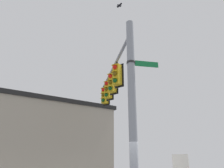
% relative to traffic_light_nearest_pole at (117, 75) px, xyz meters
% --- Properties ---
extents(signal_pole, '(0.29, 0.29, 7.27)m').
position_rel_traffic_light_nearest_pole_xyz_m(signal_pole, '(-1.80, 1.56, -2.27)').
color(signal_pole, gray).
rests_on(signal_pole, ground).
extents(mast_arm, '(5.07, 4.46, 0.14)m').
position_rel_traffic_light_nearest_pole_xyz_m(mast_arm, '(0.69, -0.62, 0.77)').
color(mast_arm, gray).
extents(traffic_light_nearest_pole, '(0.54, 0.49, 1.31)m').
position_rel_traffic_light_nearest_pole_xyz_m(traffic_light_nearest_pole, '(0.00, 0.00, 0.00)').
color(traffic_light_nearest_pole, black).
extents(traffic_light_mid_inner, '(0.54, 0.49, 1.31)m').
position_rel_traffic_light_nearest_pole_xyz_m(traffic_light_mid_inner, '(0.91, -0.80, 0.00)').
color(traffic_light_mid_inner, black).
extents(traffic_light_mid_outer, '(0.54, 0.49, 1.31)m').
position_rel_traffic_light_nearest_pole_xyz_m(traffic_light_mid_outer, '(1.82, -1.59, 0.00)').
color(traffic_light_mid_outer, black).
extents(traffic_light_arm_end, '(0.54, 0.49, 1.31)m').
position_rel_traffic_light_nearest_pole_xyz_m(traffic_light_arm_end, '(2.73, -2.39, 0.00)').
color(traffic_light_arm_end, black).
extents(street_name_sign, '(0.90, 1.01, 0.22)m').
position_rel_traffic_light_nearest_pole_xyz_m(street_name_sign, '(-1.98, 1.35, -0.46)').
color(street_name_sign, '#147238').
extents(bird_flying, '(0.42, 0.31, 0.13)m').
position_rel_traffic_light_nearest_pole_xyz_m(bird_flying, '(0.23, -0.61, 4.65)').
color(bird_flying, black).
extents(storefront_building, '(8.59, 11.02, 6.09)m').
position_rel_traffic_light_nearest_pole_xyz_m(storefront_building, '(8.39, -1.98, -2.84)').
color(storefront_building, '#A89E89').
rests_on(storefront_building, ground).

